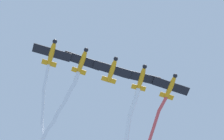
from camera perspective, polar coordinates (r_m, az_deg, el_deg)
The scene contains 8 objects.
airplane_lead at distance 76.57m, azimuth -8.31°, elevation 2.40°, with size 5.44×7.25×1.80m.
smoke_trail_lead at distance 84.20m, azimuth -9.32°, elevation -7.20°, with size 24.94×8.83×4.45m.
airplane_left_wing at distance 76.75m, azimuth -4.12°, elevation 1.30°, with size 5.38×7.20×1.80m.
smoke_trail_left_wing at distance 81.17m, azimuth -7.48°, elevation -5.82°, with size 19.08×2.48×1.31m.
airplane_right_wing at distance 76.80m, azimuth 0.03°, elevation 0.05°, with size 5.43×7.24×1.80m.
airplane_slot at distance 77.84m, azimuth 4.11°, elevation -1.02°, with size 5.50×7.29×1.80m.
smoke_trail_slot at distance 83.67m, azimuth 2.17°, elevation -9.59°, with size 22.11×6.97×1.92m.
airplane_trail at distance 78.75m, azimuth 8.13°, elevation -2.22°, with size 5.39×7.21×1.80m.
Camera 1 is at (24.63, -14.89, 6.14)m, focal length 66.14 mm.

